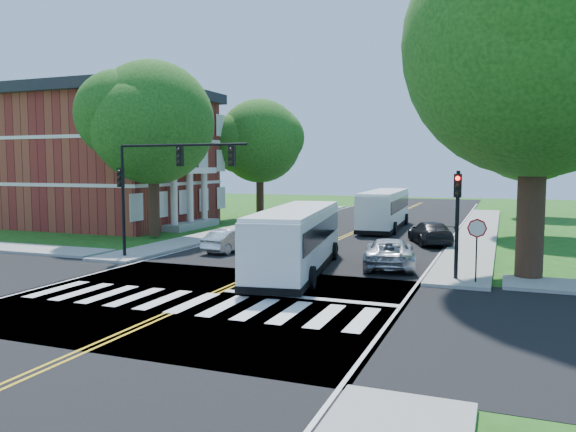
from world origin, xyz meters
The scene contains 24 objects.
ground centered at (0.00, 0.00, 0.00)m, with size 140.00×140.00×0.00m, color #194E13.
road centered at (0.00, 18.00, 0.01)m, with size 14.00×96.00×0.01m, color black.
cross_road centered at (0.00, 0.00, 0.01)m, with size 60.00×12.00×0.01m, color black.
center_line centered at (0.00, 22.00, 0.01)m, with size 0.36×70.00×0.01m, color gold.
edge_line_w centered at (-6.80, 22.00, 0.01)m, with size 0.12×70.00×0.01m, color silver.
edge_line_e centered at (6.80, 22.00, 0.01)m, with size 0.12×70.00×0.01m, color silver.
crosswalk centered at (0.00, -0.50, 0.02)m, with size 12.60×3.00×0.01m, color silver.
stop_bar centered at (3.50, 1.60, 0.02)m, with size 6.60×0.40×0.01m, color silver.
sidewalk_nw centered at (-8.30, 25.00, 0.07)m, with size 2.60×40.00×0.15m, color gray.
sidewalk_ne centered at (8.30, 25.00, 0.07)m, with size 2.60×40.00×0.15m, color gray.
tree_ne_big centered at (11.00, 8.00, 9.62)m, with size 10.80×10.80×14.91m.
tree_west_near centered at (-11.50, 14.00, 7.53)m, with size 8.00×8.00×11.40m.
tree_west_far centered at (-11.00, 30.00, 7.00)m, with size 7.60×7.60×10.67m.
tree_east_mid centered at (11.50, 24.00, 7.86)m, with size 8.40×8.40×11.93m.
tree_east_far centered at (12.50, 40.00, 6.86)m, with size 7.20×7.20×10.34m.
brick_building centered at (-21.95, 20.00, 5.42)m, with size 20.00×13.00×10.80m.
signal_nw centered at (-5.86, 6.43, 4.38)m, with size 7.15×0.46×5.66m.
signal_ne centered at (8.20, 6.44, 2.96)m, with size 0.30×0.46×4.40m.
stop_sign centered at (9.00, 5.98, 2.03)m, with size 0.76×0.08×2.53m.
bus_lead centered at (1.39, 6.18, 1.52)m, with size 4.13×11.29×2.86m.
bus_follow centered at (1.56, 24.78, 1.53)m, with size 3.10×11.20×2.87m.
hatchback centered at (-4.12, 10.43, 0.64)m, with size 1.32×3.79×1.25m, color silver.
suv centered at (5.02, 8.80, 0.69)m, with size 2.26×4.90×1.36m, color silver.
dark_sedan centered at (5.85, 17.44, 0.71)m, with size 1.95×4.80×1.39m, color black.
Camera 1 is at (9.94, -17.13, 4.73)m, focal length 35.00 mm.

